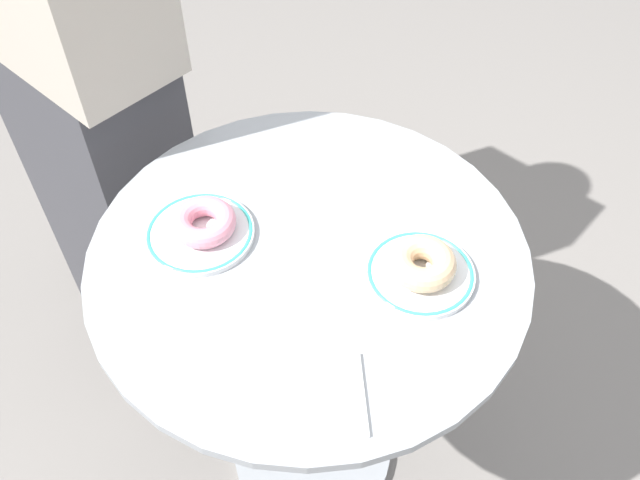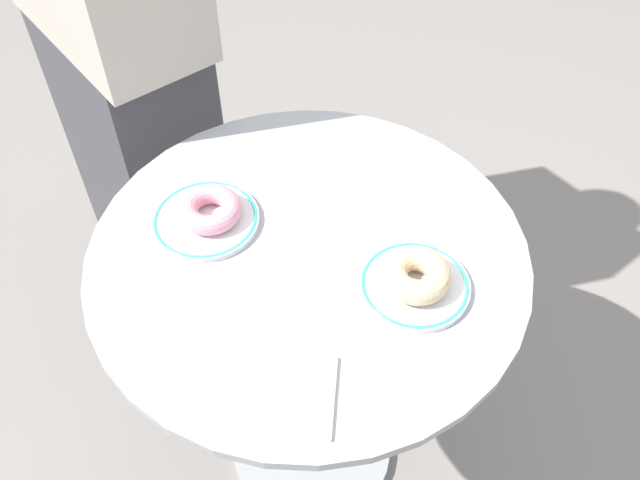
{
  "view_description": "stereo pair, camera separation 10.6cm",
  "coord_description": "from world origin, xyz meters",
  "px_view_note": "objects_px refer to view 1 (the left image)",
  "views": [
    {
      "loc": [
        0.15,
        -0.67,
        1.58
      ],
      "look_at": [
        0.02,
        0.01,
        0.77
      ],
      "focal_mm": 38.26,
      "sensor_mm": 36.0,
      "label": 1
    },
    {
      "loc": [
        0.25,
        -0.64,
        1.58
      ],
      "look_at": [
        0.02,
        0.01,
        0.77
      ],
      "focal_mm": 38.26,
      "sensor_mm": 36.0,
      "label": 2
    }
  ],
  "objects_px": {
    "plate_right": "(420,273)",
    "person_figure": "(80,78)",
    "cafe_table": "(310,334)",
    "donut_glazed": "(422,263)",
    "plate_left": "(200,234)",
    "paper_napkin": "(321,396)",
    "donut_pink_frosted": "(204,222)"
  },
  "relations": [
    {
      "from": "plate_right",
      "to": "person_figure",
      "type": "relative_size",
      "value": 0.1
    },
    {
      "from": "cafe_table",
      "to": "donut_glazed",
      "type": "height_order",
      "value": "donut_glazed"
    },
    {
      "from": "plate_left",
      "to": "plate_right",
      "type": "height_order",
      "value": "same"
    },
    {
      "from": "plate_left",
      "to": "cafe_table",
      "type": "bearing_deg",
      "value": 0.7
    },
    {
      "from": "paper_napkin",
      "to": "plate_right",
      "type": "bearing_deg",
      "value": 64.4
    },
    {
      "from": "cafe_table",
      "to": "donut_glazed",
      "type": "distance_m",
      "value": 0.32
    },
    {
      "from": "plate_right",
      "to": "person_figure",
      "type": "distance_m",
      "value": 0.77
    },
    {
      "from": "plate_right",
      "to": "person_figure",
      "type": "xyz_separation_m",
      "value": [
        -0.69,
        0.33,
        0.03
      ]
    },
    {
      "from": "cafe_table",
      "to": "plate_left",
      "type": "xyz_separation_m",
      "value": [
        -0.18,
        -0.0,
        0.25
      ]
    },
    {
      "from": "plate_right",
      "to": "paper_napkin",
      "type": "height_order",
      "value": "plate_right"
    },
    {
      "from": "cafe_table",
      "to": "paper_napkin",
      "type": "xyz_separation_m",
      "value": [
        0.07,
        -0.25,
        0.24
      ]
    },
    {
      "from": "paper_napkin",
      "to": "plate_left",
      "type": "bearing_deg",
      "value": 135.19
    },
    {
      "from": "plate_left",
      "to": "donut_pink_frosted",
      "type": "height_order",
      "value": "donut_pink_frosted"
    },
    {
      "from": "paper_napkin",
      "to": "person_figure",
      "type": "relative_size",
      "value": 0.08
    },
    {
      "from": "plate_right",
      "to": "donut_glazed",
      "type": "bearing_deg",
      "value": -90.0
    },
    {
      "from": "cafe_table",
      "to": "donut_pink_frosted",
      "type": "xyz_separation_m",
      "value": [
        -0.17,
        0.01,
        0.27
      ]
    },
    {
      "from": "cafe_table",
      "to": "paper_napkin",
      "type": "relative_size",
      "value": 6.11
    },
    {
      "from": "plate_left",
      "to": "paper_napkin",
      "type": "bearing_deg",
      "value": -44.81
    },
    {
      "from": "donut_glazed",
      "to": "person_figure",
      "type": "xyz_separation_m",
      "value": [
        -0.69,
        0.33,
        0.0
      ]
    },
    {
      "from": "plate_right",
      "to": "donut_pink_frosted",
      "type": "bearing_deg",
      "value": 176.61
    },
    {
      "from": "plate_right",
      "to": "donut_pink_frosted",
      "type": "xyz_separation_m",
      "value": [
        -0.35,
        0.02,
        0.02
      ]
    },
    {
      "from": "donut_glazed",
      "to": "plate_right",
      "type": "bearing_deg",
      "value": 90.0
    },
    {
      "from": "plate_left",
      "to": "plate_right",
      "type": "relative_size",
      "value": 1.05
    },
    {
      "from": "cafe_table",
      "to": "plate_left",
      "type": "bearing_deg",
      "value": -179.3
    },
    {
      "from": "paper_napkin",
      "to": "person_figure",
      "type": "xyz_separation_m",
      "value": [
        -0.58,
        0.56,
        0.03
      ]
    },
    {
      "from": "plate_right",
      "to": "person_figure",
      "type": "height_order",
      "value": "person_figure"
    },
    {
      "from": "donut_glazed",
      "to": "person_figure",
      "type": "bearing_deg",
      "value": 154.48
    },
    {
      "from": "donut_pink_frosted",
      "to": "person_figure",
      "type": "distance_m",
      "value": 0.46
    },
    {
      "from": "cafe_table",
      "to": "donut_pink_frosted",
      "type": "relative_size",
      "value": 7.24
    },
    {
      "from": "paper_napkin",
      "to": "person_figure",
      "type": "bearing_deg",
      "value": 136.1
    },
    {
      "from": "donut_glazed",
      "to": "donut_pink_frosted",
      "type": "bearing_deg",
      "value": 176.61
    },
    {
      "from": "cafe_table",
      "to": "person_figure",
      "type": "relative_size",
      "value": 0.47
    }
  ]
}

